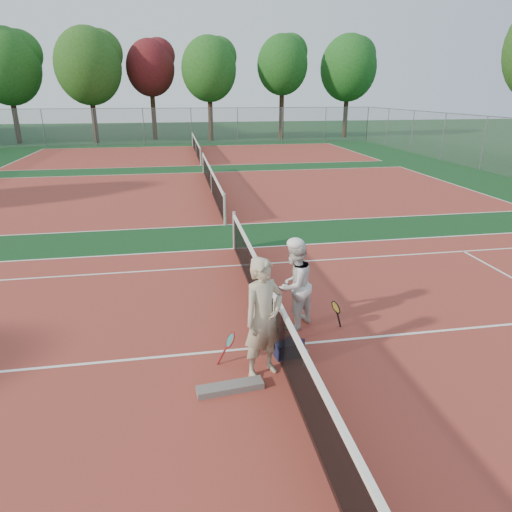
{
  "coord_description": "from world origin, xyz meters",
  "views": [
    {
      "loc": [
        -1.55,
        -6.95,
        4.29
      ],
      "look_at": [
        0.0,
        1.89,
        1.05
      ],
      "focal_mm": 32.0,
      "sensor_mm": 36.0,
      "label": 1
    }
  ],
  "objects_px": {
    "sports_bag_navy": "(285,350)",
    "water_bottle": "(305,358)",
    "player_b": "(294,285)",
    "sports_bag_purple": "(294,347)",
    "racket_red": "(230,348)",
    "player_a": "(263,318)",
    "racket_spare": "(291,352)",
    "racket_black_held": "(335,315)",
    "net_main": "(275,321)"
  },
  "relations": [
    {
      "from": "racket_black_held",
      "to": "net_main",
      "type": "bearing_deg",
      "value": 0.64
    },
    {
      "from": "player_a",
      "to": "player_b",
      "type": "height_order",
      "value": "player_a"
    },
    {
      "from": "net_main",
      "to": "racket_red",
      "type": "relative_size",
      "value": 20.33
    },
    {
      "from": "net_main",
      "to": "racket_black_held",
      "type": "xyz_separation_m",
      "value": [
        1.28,
        0.45,
        -0.22
      ]
    },
    {
      "from": "net_main",
      "to": "sports_bag_purple",
      "type": "bearing_deg",
      "value": -47.19
    },
    {
      "from": "player_a",
      "to": "racket_black_held",
      "type": "distance_m",
      "value": 2.15
    },
    {
      "from": "net_main",
      "to": "sports_bag_navy",
      "type": "distance_m",
      "value": 0.53
    },
    {
      "from": "racket_red",
      "to": "racket_spare",
      "type": "bearing_deg",
      "value": -5.8
    },
    {
      "from": "net_main",
      "to": "water_bottle",
      "type": "height_order",
      "value": "net_main"
    },
    {
      "from": "sports_bag_navy",
      "to": "net_main",
      "type": "bearing_deg",
      "value": 107.27
    },
    {
      "from": "racket_spare",
      "to": "sports_bag_navy",
      "type": "height_order",
      "value": "sports_bag_navy"
    },
    {
      "from": "player_b",
      "to": "water_bottle",
      "type": "relative_size",
      "value": 5.76
    },
    {
      "from": "sports_bag_navy",
      "to": "water_bottle",
      "type": "xyz_separation_m",
      "value": [
        0.25,
        -0.33,
        0.01
      ]
    },
    {
      "from": "water_bottle",
      "to": "sports_bag_purple",
      "type": "bearing_deg",
      "value": 102.73
    },
    {
      "from": "player_b",
      "to": "sports_bag_purple",
      "type": "bearing_deg",
      "value": 35.82
    },
    {
      "from": "player_a",
      "to": "player_b",
      "type": "distance_m",
      "value": 1.69
    },
    {
      "from": "sports_bag_navy",
      "to": "racket_black_held",
      "type": "bearing_deg",
      "value": 34.84
    },
    {
      "from": "racket_red",
      "to": "player_b",
      "type": "bearing_deg",
      "value": 27.0
    },
    {
      "from": "sports_bag_purple",
      "to": "racket_black_held",
      "type": "bearing_deg",
      "value": 36.75
    },
    {
      "from": "racket_red",
      "to": "sports_bag_navy",
      "type": "height_order",
      "value": "racket_red"
    },
    {
      "from": "sports_bag_purple",
      "to": "water_bottle",
      "type": "xyz_separation_m",
      "value": [
        0.09,
        -0.39,
        0.02
      ]
    },
    {
      "from": "player_a",
      "to": "sports_bag_navy",
      "type": "bearing_deg",
      "value": 12.5
    },
    {
      "from": "player_b",
      "to": "water_bottle",
      "type": "height_order",
      "value": "player_b"
    },
    {
      "from": "racket_black_held",
      "to": "sports_bag_navy",
      "type": "bearing_deg",
      "value": 16.27
    },
    {
      "from": "racket_black_held",
      "to": "water_bottle",
      "type": "bearing_deg",
      "value": 32.8
    },
    {
      "from": "net_main",
      "to": "player_a",
      "type": "bearing_deg",
      "value": -114.61
    },
    {
      "from": "net_main",
      "to": "sports_bag_navy",
      "type": "relative_size",
      "value": 31.39
    },
    {
      "from": "racket_red",
      "to": "racket_spare",
      "type": "xyz_separation_m",
      "value": [
        1.07,
        0.09,
        -0.26
      ]
    },
    {
      "from": "sports_bag_purple",
      "to": "racket_spare",
      "type": "bearing_deg",
      "value": 136.74
    },
    {
      "from": "player_b",
      "to": "sports_bag_purple",
      "type": "relative_size",
      "value": 5.23
    },
    {
      "from": "sports_bag_purple",
      "to": "water_bottle",
      "type": "relative_size",
      "value": 1.1
    },
    {
      "from": "racket_spare",
      "to": "sports_bag_purple",
      "type": "distance_m",
      "value": 0.13
    },
    {
      "from": "sports_bag_purple",
      "to": "sports_bag_navy",
      "type": "bearing_deg",
      "value": -158.76
    },
    {
      "from": "net_main",
      "to": "racket_black_held",
      "type": "height_order",
      "value": "net_main"
    },
    {
      "from": "racket_red",
      "to": "racket_black_held",
      "type": "relative_size",
      "value": 0.93
    },
    {
      "from": "racket_spare",
      "to": "racket_red",
      "type": "bearing_deg",
      "value": 58.65
    },
    {
      "from": "racket_red",
      "to": "water_bottle",
      "type": "distance_m",
      "value": 1.25
    },
    {
      "from": "player_b",
      "to": "racket_spare",
      "type": "distance_m",
      "value": 1.3
    },
    {
      "from": "player_b",
      "to": "racket_black_held",
      "type": "distance_m",
      "value": 0.98
    },
    {
      "from": "player_a",
      "to": "racket_red",
      "type": "xyz_separation_m",
      "value": [
        -0.48,
        0.41,
        -0.72
      ]
    },
    {
      "from": "player_a",
      "to": "sports_bag_purple",
      "type": "xyz_separation_m",
      "value": [
        0.63,
        0.46,
        -0.86
      ]
    },
    {
      "from": "sports_bag_purple",
      "to": "net_main",
      "type": "bearing_deg",
      "value": 132.81
    },
    {
      "from": "net_main",
      "to": "player_b",
      "type": "bearing_deg",
      "value": 52.91
    },
    {
      "from": "racket_spare",
      "to": "racket_black_held",
      "type": "bearing_deg",
      "value": -91.91
    },
    {
      "from": "sports_bag_purple",
      "to": "player_b",
      "type": "bearing_deg",
      "value": 76.39
    },
    {
      "from": "racket_spare",
      "to": "sports_bag_navy",
      "type": "distance_m",
      "value": 0.2
    },
    {
      "from": "net_main",
      "to": "racket_spare",
      "type": "bearing_deg",
      "value": -47.81
    },
    {
      "from": "player_b",
      "to": "sports_bag_navy",
      "type": "height_order",
      "value": "player_b"
    },
    {
      "from": "net_main",
      "to": "sports_bag_purple",
      "type": "relative_size",
      "value": 33.18
    },
    {
      "from": "player_a",
      "to": "water_bottle",
      "type": "relative_size",
      "value": 6.6
    }
  ]
}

